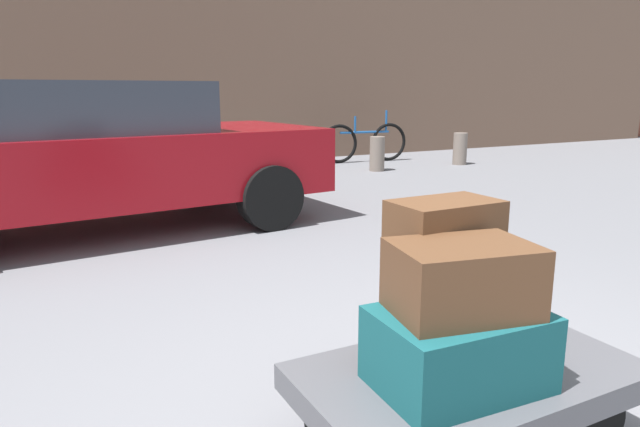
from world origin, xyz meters
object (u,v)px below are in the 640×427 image
bollard_kerb_mid (377,154)px  bollard_kerb_far (460,149)px  parked_car (87,153)px  bicycle_leaning (365,142)px  luggage_cart (468,385)px  bollard_kerb_near (306,158)px  suitcase_brown_front_right (442,274)px  duffel_bag_brown_topmost_pile (462,279)px  suitcase_teal_center (458,349)px

bollard_kerb_mid → bollard_kerb_far: bearing=0.0°
parked_car → bicycle_leaning: 6.18m
luggage_cart → bollard_kerb_near: size_ratio=2.20×
suitcase_brown_front_right → duffel_bag_brown_topmost_pile: suitcase_brown_front_right is taller
suitcase_teal_center → parked_car: bearing=102.8°
suitcase_teal_center → suitcase_brown_front_right: suitcase_brown_front_right is taller
bollard_kerb_far → parked_car: bearing=-160.9°
parked_car → duffel_bag_brown_topmost_pile: bearing=-80.2°
suitcase_teal_center → bollard_kerb_far: 8.76m
bollard_kerb_near → parked_car: bearing=-146.4°
suitcase_brown_front_right → suitcase_teal_center: bearing=-119.2°
duffel_bag_brown_topmost_pile → parked_car: bearing=111.1°
bicycle_leaning → duffel_bag_brown_topmost_pile: bearing=-119.8°
suitcase_teal_center → bollard_kerb_far: (5.77, 6.59, -0.19)m
parked_car → suitcase_teal_center: bearing=-80.2°
luggage_cart → suitcase_teal_center: bearing=-148.6°
suitcase_brown_front_right → bollard_kerb_near: bearing=67.7°
bollard_kerb_mid → bollard_kerb_far: 1.80m
luggage_cart → bollard_kerb_mid: bearing=59.4°
bicycle_leaning → bollard_kerb_near: bicycle_leaning is taller
bicycle_leaning → bollard_kerb_near: (-1.78, -1.12, -0.08)m
bollard_kerb_near → bollard_kerb_far: same height
bollard_kerb_far → bicycle_leaning: bearing=140.3°
bollard_kerb_far → luggage_cart: bearing=-130.9°
bollard_kerb_mid → bicycle_leaning: bearing=68.2°
duffel_bag_brown_topmost_pile → bollard_kerb_mid: (3.97, 6.59, -0.44)m
suitcase_brown_front_right → bollard_kerb_mid: 7.38m
duffel_bag_brown_topmost_pile → bicycle_leaning: bicycle_leaning is taller
duffel_bag_brown_topmost_pile → parked_car: parked_car is taller
bicycle_leaning → suitcase_teal_center: bearing=-119.8°
suitcase_teal_center → bollard_kerb_mid: 7.70m
bollard_kerb_near → bollard_kerb_far: size_ratio=1.00×
bollard_kerb_near → duffel_bag_brown_topmost_pile: bearing=-111.8°
luggage_cart → parked_car: bearing=101.6°
duffel_bag_brown_topmost_pile → bicycle_leaning: bearing=71.4°
bollard_kerb_mid → suitcase_brown_front_right: bearing=-121.2°
bollard_kerb_near → suitcase_teal_center: bearing=-111.8°
bollard_kerb_near → bollard_kerb_mid: size_ratio=1.00×
bicycle_leaning → bollard_kerb_mid: bicycle_leaning is taller
suitcase_brown_front_right → duffel_bag_brown_topmost_pile: bearing=-119.2°
suitcase_teal_center → bicycle_leaning: bicycle_leaning is taller
duffel_bag_brown_topmost_pile → bicycle_leaning: size_ratio=0.26×
duffel_bag_brown_topmost_pile → bollard_kerb_far: size_ratio=0.80×
duffel_bag_brown_topmost_pile → bollard_kerb_near: size_ratio=0.80×
bollard_kerb_near → bollard_kerb_far: (3.13, 0.00, 0.00)m
bollard_kerb_mid → suitcase_teal_center: bearing=-121.1°
parked_car → bollard_kerb_far: 6.91m
luggage_cart → parked_car: parked_car is taller
luggage_cart → suitcase_teal_center: suitcase_teal_center is taller
duffel_bag_brown_topmost_pile → suitcase_brown_front_right: bearing=72.8°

